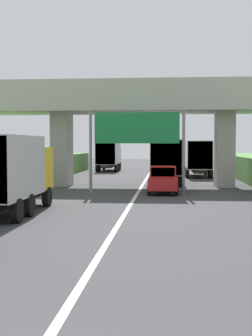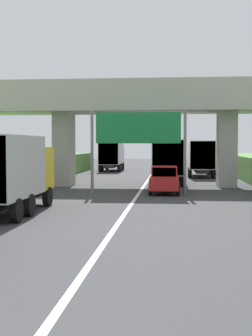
{
  "view_description": "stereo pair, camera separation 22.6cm",
  "coord_description": "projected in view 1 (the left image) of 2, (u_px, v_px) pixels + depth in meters",
  "views": [
    {
      "loc": [
        1.85,
        -4.62,
        3.04
      ],
      "look_at": [
        0.0,
        16.82,
        2.0
      ],
      "focal_mm": 50.99,
      "sensor_mm": 36.0,
      "label": 1
    },
    {
      "loc": [
        2.08,
        -4.6,
        3.04
      ],
      "look_at": [
        0.0,
        16.82,
        2.0
      ],
      "focal_mm": 50.99,
      "sensor_mm": 36.0,
      "label": 2
    }
  ],
  "objects": [
    {
      "name": "car_red",
      "position": [
        163.0,
        180.0,
        29.9
      ],
      "size": [
        1.86,
        4.1,
        1.72
      ],
      "color": "red",
      "rests_on": "ground"
    },
    {
      "name": "truck_orange",
      "position": [
        166.0,
        159.0,
        36.92
      ],
      "size": [
        2.44,
        7.3,
        3.44
      ],
      "color": "black",
      "rests_on": "ground"
    },
    {
      "name": "truck_white",
      "position": [
        198.0,
        157.0,
        45.66
      ],
      "size": [
        2.44,
        7.3,
        3.44
      ],
      "color": "black",
      "rests_on": "ground"
    },
    {
      "name": "overhead_highway_sign",
      "position": [
        137.0,
        133.0,
        29.08
      ],
      "size": [
        5.88,
        0.18,
        5.14
      ],
      "color": "slate",
      "rests_on": "ground"
    },
    {
      "name": "lane_centre_stripe",
      "position": [
        137.0,
        194.0,
        29.25
      ],
      "size": [
        0.2,
        88.92,
        0.01
      ],
      "primitive_type": "cube",
      "color": "white",
      "rests_on": "ground"
    },
    {
      "name": "truck_silver",
      "position": [
        109.0,
        154.0,
        55.75
      ],
      "size": [
        2.44,
        7.3,
        3.44
      ],
      "color": "black",
      "rests_on": "ground"
    },
    {
      "name": "truck_yellow",
      "position": [
        9.0,
        170.0,
        20.83
      ],
      "size": [
        2.44,
        7.3,
        3.44
      ],
      "color": "black",
      "rests_on": "ground"
    },
    {
      "name": "overpass_bridge",
      "position": [
        142.0,
        108.0,
        35.06
      ],
      "size": [
        40.0,
        4.8,
        7.64
      ],
      "color": "#ADA89E",
      "rests_on": "ground"
    }
  ]
}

